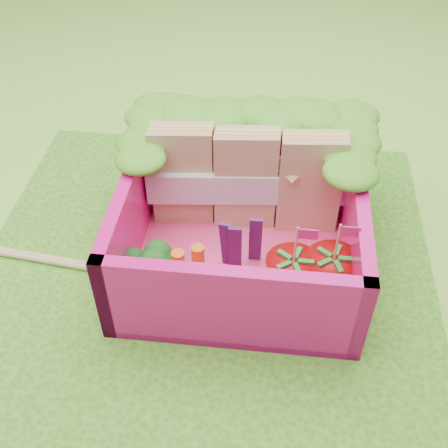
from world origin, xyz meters
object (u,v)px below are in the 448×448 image
Objects in this scene: sandwich_stack at (247,179)px; strawberry_left at (291,280)px; bento_box at (242,222)px; broccoli at (150,264)px; strawberry_right at (330,278)px; chopsticks at (15,254)px.

sandwich_stack is 0.69m from strawberry_left.
bento_box reaches higher than broccoli.
strawberry_right reaches higher than chopsticks.
chopsticks is at bearing -173.74° from bento_box.
broccoli is at bearing -177.82° from strawberry_right.
chopsticks is at bearing 168.11° from broccoli.
strawberry_right is at bearing -49.20° from sandwich_stack.
sandwich_stack is (0.01, 0.27, 0.09)m from bento_box.
sandwich_stack is at bearing 17.55° from chopsticks.
strawberry_right reaches higher than strawberry_left.
strawberry_left is 1.63m from chopsticks.
strawberry_left is at bearing -48.63° from bento_box.
chopsticks is at bearing 175.39° from strawberry_right.
broccoli is (-0.45, -0.33, -0.05)m from bento_box.
strawberry_right is at bearing 11.09° from strawberry_left.
broccoli is 0.91m from chopsticks.
strawberry_left reaches higher than bento_box.
sandwich_stack is 2.20× the size of strawberry_right.
sandwich_stack reaches higher than strawberry_left.
bento_box is 1.35m from chopsticks.
strawberry_right is 0.26× the size of chopsticks.
bento_box is 0.56m from broccoli.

